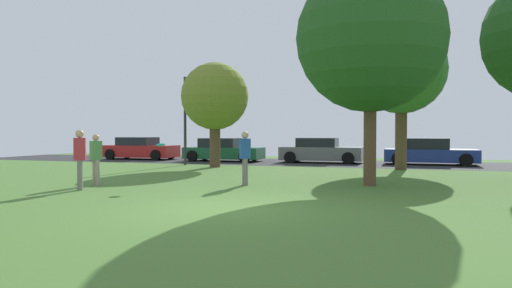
% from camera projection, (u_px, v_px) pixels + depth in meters
% --- Properties ---
extents(ground_plane, '(44.00, 44.00, 0.00)m').
position_uv_depth(ground_plane, '(224.00, 209.00, 10.22)').
color(ground_plane, '#47702D').
extents(road_strip, '(44.00, 6.40, 0.01)m').
position_uv_depth(road_strip, '(335.00, 163.00, 25.43)').
color(road_strip, '#28282B').
rests_on(road_strip, ground_plane).
extents(oak_tree_left, '(3.23, 3.23, 5.02)m').
position_uv_depth(oak_tree_left, '(215.00, 97.00, 22.46)').
color(oak_tree_left, brown).
rests_on(oak_tree_left, ground_plane).
extents(maple_tree_far, '(4.63, 4.63, 6.92)m').
position_uv_depth(maple_tree_far, '(370.00, 38.00, 14.57)').
color(maple_tree_far, brown).
rests_on(maple_tree_far, ground_plane).
extents(maple_tree_near, '(3.94, 3.94, 6.44)m').
position_uv_depth(maple_tree_near, '(402.00, 70.00, 20.89)').
color(maple_tree_near, brown).
rests_on(maple_tree_near, ground_plane).
extents(person_thrower, '(0.39, 0.36, 1.75)m').
position_uv_depth(person_thrower, '(80.00, 156.00, 13.53)').
color(person_thrower, slate).
rests_on(person_thrower, ground_plane).
extents(person_catcher, '(0.39, 0.36, 1.70)m').
position_uv_depth(person_catcher, '(245.00, 155.00, 14.78)').
color(person_catcher, slate).
rests_on(person_catcher, ground_plane).
extents(person_bystander, '(0.33, 0.38, 1.61)m').
position_uv_depth(person_bystander, '(96.00, 157.00, 14.84)').
color(person_bystander, gray).
rests_on(person_bystander, ground_plane).
extents(frisbee_disc, '(0.38, 0.38, 0.09)m').
position_uv_depth(frisbee_disc, '(161.00, 145.00, 14.10)').
color(frisbee_disc, '#2DB2E0').
extents(parked_car_red, '(4.53, 2.06, 1.37)m').
position_uv_depth(parked_car_red, '(140.00, 149.00, 29.11)').
color(parked_car_red, '#B21E1E').
rests_on(parked_car_red, ground_plane).
extents(parked_car_green, '(4.53, 1.98, 1.33)m').
position_uv_depth(parked_car_green, '(223.00, 151.00, 27.17)').
color(parked_car_green, '#195633').
rests_on(parked_car_green, ground_plane).
extents(parked_car_grey, '(4.44, 1.97, 1.36)m').
position_uv_depth(parked_car_grey, '(321.00, 151.00, 25.75)').
color(parked_car_grey, slate).
rests_on(parked_car_grey, ground_plane).
extents(parked_car_blue, '(4.56, 2.11, 1.37)m').
position_uv_depth(parked_car_blue, '(429.00, 153.00, 24.24)').
color(parked_car_blue, '#233893').
rests_on(parked_car_blue, ground_plane).
extents(street_lamp_post, '(0.14, 0.14, 4.50)m').
position_uv_depth(street_lamp_post, '(185.00, 121.00, 23.96)').
color(street_lamp_post, '#2D2D33').
rests_on(street_lamp_post, ground_plane).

